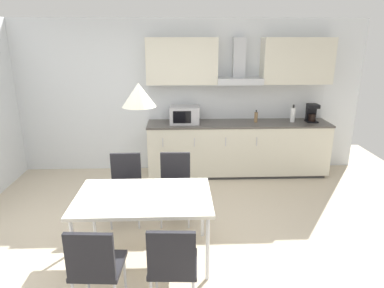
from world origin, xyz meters
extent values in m
cube|color=beige|center=(0.00, 0.00, -0.01)|extent=(7.97, 7.26, 0.02)
cube|color=silver|center=(0.00, 2.47, 1.28)|extent=(6.37, 0.10, 2.57)
cube|color=#333333|center=(1.06, 2.12, 0.03)|extent=(2.88, 0.56, 0.05)
cube|color=beige|center=(1.06, 2.12, 0.46)|extent=(3.00, 0.61, 0.83)
cube|color=#4C4742|center=(1.06, 2.12, 0.89)|extent=(3.02, 0.63, 0.03)
cube|color=silver|center=(-0.20, 1.80, 0.67)|extent=(0.01, 0.01, 0.14)
cube|color=silver|center=(0.30, 1.80, 0.67)|extent=(0.01, 0.01, 0.14)
cube|color=silver|center=(0.81, 1.80, 0.67)|extent=(0.01, 0.01, 0.14)
cube|color=silver|center=(1.31, 1.80, 0.67)|extent=(0.01, 0.01, 0.14)
cube|color=silver|center=(1.06, 2.41, 1.20)|extent=(3.00, 0.02, 0.59)
cube|color=beige|center=(0.12, 2.25, 1.90)|extent=(1.14, 0.34, 0.73)
cube|color=beige|center=(1.99, 2.25, 1.90)|extent=(1.14, 0.34, 0.73)
cube|color=#B7BABF|center=(1.06, 2.23, 1.58)|extent=(0.73, 0.40, 0.10)
cube|color=#B7BABF|center=(1.06, 2.34, 1.92)|extent=(0.20, 0.16, 0.68)
cube|color=#ADADB2|center=(0.15, 2.12, 1.05)|extent=(0.48, 0.34, 0.28)
cube|color=black|center=(0.11, 1.94, 1.05)|extent=(0.29, 0.01, 0.20)
cube|color=black|center=(2.29, 2.12, 0.92)|extent=(0.18, 0.18, 0.02)
cylinder|color=black|center=(2.29, 2.11, 0.99)|extent=(0.12, 0.12, 0.12)
cube|color=black|center=(2.29, 2.18, 1.06)|extent=(0.16, 0.08, 0.30)
cube|color=black|center=(2.29, 2.11, 1.18)|extent=(0.18, 0.16, 0.06)
cylinder|color=brown|center=(1.35, 2.14, 0.99)|extent=(0.06, 0.06, 0.17)
cylinder|color=black|center=(1.35, 2.14, 1.09)|extent=(0.02, 0.02, 0.04)
cylinder|color=white|center=(1.96, 2.13, 1.03)|extent=(0.08, 0.08, 0.24)
cylinder|color=black|center=(1.96, 2.13, 1.17)|extent=(0.03, 0.03, 0.05)
cube|color=silver|center=(-0.30, -0.20, 0.71)|extent=(1.38, 0.88, 0.04)
cylinder|color=silver|center=(-0.93, -0.58, 0.34)|extent=(0.04, 0.04, 0.69)
cylinder|color=silver|center=(0.33, -0.58, 0.34)|extent=(0.04, 0.04, 0.69)
cylinder|color=silver|center=(-0.93, 0.18, 0.34)|extent=(0.04, 0.04, 0.69)
cylinder|color=silver|center=(0.33, 0.18, 0.34)|extent=(0.04, 0.04, 0.69)
cube|color=black|center=(0.01, -0.94, 0.45)|extent=(0.42, 0.42, 0.04)
cube|color=black|center=(0.00, -1.12, 0.67)|extent=(0.38, 0.06, 0.40)
cylinder|color=silver|center=(-0.15, -0.76, 0.21)|extent=(0.02, 0.02, 0.43)
cylinder|color=silver|center=(0.19, -0.78, 0.21)|extent=(0.02, 0.02, 0.43)
cube|color=black|center=(-0.61, -0.94, 0.45)|extent=(0.42, 0.42, 0.04)
cube|color=black|center=(-0.63, -1.12, 0.67)|extent=(0.38, 0.06, 0.40)
cylinder|color=silver|center=(-0.77, -0.76, 0.21)|extent=(0.02, 0.02, 0.43)
cylinder|color=silver|center=(-0.43, -0.78, 0.21)|extent=(0.02, 0.02, 0.43)
cube|color=black|center=(0.01, 0.54, 0.45)|extent=(0.41, 0.41, 0.04)
cube|color=black|center=(0.01, 0.72, 0.67)|extent=(0.38, 0.05, 0.40)
cylinder|color=silver|center=(0.17, 0.36, 0.21)|extent=(0.02, 0.02, 0.43)
cylinder|color=silver|center=(-0.17, 0.37, 0.21)|extent=(0.02, 0.02, 0.43)
cylinder|color=silver|center=(0.18, 0.70, 0.21)|extent=(0.02, 0.02, 0.43)
cylinder|color=silver|center=(-0.16, 0.71, 0.21)|extent=(0.02, 0.02, 0.43)
cube|color=black|center=(-0.61, 0.54, 0.45)|extent=(0.41, 0.41, 0.04)
cube|color=black|center=(-0.62, 0.72, 0.67)|extent=(0.38, 0.05, 0.40)
cylinder|color=silver|center=(-0.44, 0.37, 0.21)|extent=(0.02, 0.02, 0.43)
cylinder|color=silver|center=(-0.78, 0.36, 0.21)|extent=(0.02, 0.02, 0.43)
cylinder|color=silver|center=(-0.45, 0.71, 0.21)|extent=(0.02, 0.02, 0.43)
cylinder|color=silver|center=(-0.79, 0.70, 0.21)|extent=(0.02, 0.02, 0.43)
cone|color=silver|center=(-0.30, -0.20, 1.76)|extent=(0.32, 0.32, 0.22)
camera|label=1|loc=(0.08, -3.39, 2.28)|focal=32.00mm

